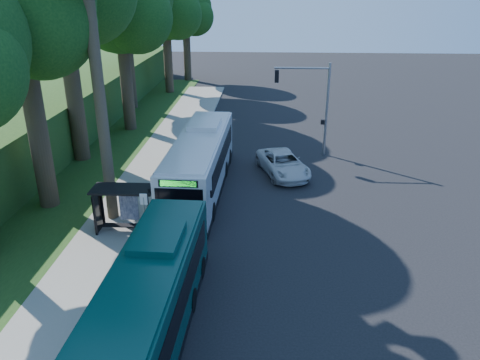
# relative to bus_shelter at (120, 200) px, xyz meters

# --- Properties ---
(ground) EXTENTS (140.00, 140.00, 0.00)m
(ground) POSITION_rel_bus_shelter_xyz_m (7.26, 2.86, -1.81)
(ground) COLOR black
(ground) RESTS_ON ground
(sidewalk) EXTENTS (4.50, 70.00, 0.12)m
(sidewalk) POSITION_rel_bus_shelter_xyz_m (-0.04, 2.86, -1.75)
(sidewalk) COLOR gray
(sidewalk) RESTS_ON ground
(red_curb) EXTENTS (0.25, 30.00, 0.13)m
(red_curb) POSITION_rel_bus_shelter_xyz_m (2.26, -1.14, -1.74)
(red_curb) COLOR maroon
(red_curb) RESTS_ON ground
(grass_verge) EXTENTS (8.00, 70.00, 0.06)m
(grass_verge) POSITION_rel_bus_shelter_xyz_m (-5.74, 7.86, -1.78)
(grass_verge) COLOR #234719
(grass_verge) RESTS_ON ground
(bus_shelter) EXTENTS (3.20, 1.51, 2.55)m
(bus_shelter) POSITION_rel_bus_shelter_xyz_m (0.00, 0.00, 0.00)
(bus_shelter) COLOR black
(bus_shelter) RESTS_ON ground
(stop_sign_pole) EXTENTS (0.35, 0.06, 3.17)m
(stop_sign_pole) POSITION_rel_bus_shelter_xyz_m (1.86, -2.14, 0.28)
(stop_sign_pole) COLOR gray
(stop_sign_pole) RESTS_ON ground
(traffic_signal_pole) EXTENTS (4.10, 0.30, 7.00)m
(traffic_signal_pole) POSITION_rel_bus_shelter_xyz_m (11.04, 12.86, 2.62)
(traffic_signal_pole) COLOR gray
(traffic_signal_pole) RESTS_ON ground
(tree_0) EXTENTS (8.40, 8.00, 15.70)m
(tree_0) POSITION_rel_bus_shelter_xyz_m (-5.14, 2.84, 9.40)
(tree_0) COLOR #382B1E
(tree_0) RESTS_ON ground
(tree_2) EXTENTS (8.82, 8.40, 15.12)m
(tree_2) POSITION_rel_bus_shelter_xyz_m (-4.64, 18.84, 8.67)
(tree_2) COLOR #382B1E
(tree_2) RESTS_ON ground
(tree_4) EXTENTS (8.40, 8.00, 14.14)m
(tree_4) POSITION_rel_bus_shelter_xyz_m (-4.14, 34.84, 7.92)
(tree_4) COLOR #382B1E
(tree_4) RESTS_ON ground
(tree_5) EXTENTS (7.35, 7.00, 12.86)m
(tree_5) POSITION_rel_bus_shelter_xyz_m (-3.16, 42.84, 7.16)
(tree_5) COLOR #382B1E
(tree_5) RESTS_ON ground
(white_bus) EXTENTS (3.14, 13.10, 3.88)m
(white_bus) POSITION_rel_bus_shelter_xyz_m (3.46, 5.72, 0.09)
(white_bus) COLOR silver
(white_bus) RESTS_ON ground
(teal_bus) EXTENTS (2.84, 11.87, 3.52)m
(teal_bus) POSITION_rel_bus_shelter_xyz_m (3.46, -8.36, -0.09)
(teal_bus) COLOR #0A3833
(teal_bus) RESTS_ON ground
(pickup) EXTENTS (4.13, 6.04, 1.54)m
(pickup) POSITION_rel_bus_shelter_xyz_m (8.76, 8.61, -1.04)
(pickup) COLOR silver
(pickup) RESTS_ON ground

